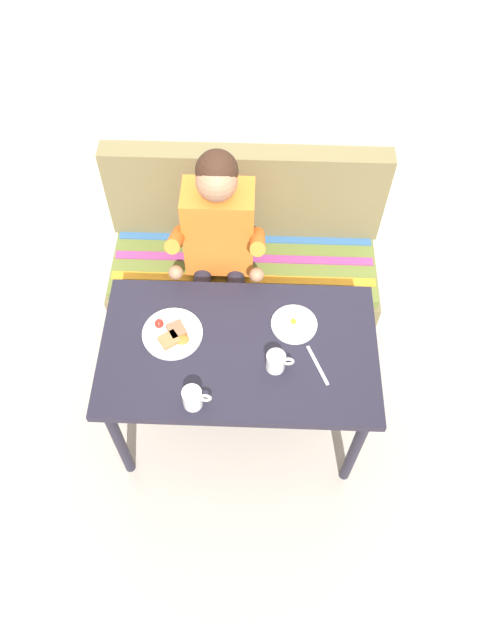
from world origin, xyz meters
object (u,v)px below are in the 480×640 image
(plate_eggs, at_px, (294,324))
(couch, at_px, (244,267))
(table, at_px, (239,357))
(coffee_mug_second, at_px, (276,361))
(plate_breakfast, at_px, (172,334))
(knife, at_px, (318,365))
(person, at_px, (218,242))
(coffee_mug, at_px, (193,398))

(plate_eggs, bearing_deg, couch, 110.52)
(table, relative_size, coffee_mug_second, 10.17)
(plate_breakfast, bearing_deg, table, -10.31)
(knife, bearing_deg, coffee_mug_second, 161.22)
(couch, xyz_separation_m, plate_breakfast, (-0.29, -0.71, 0.41))
(person, bearing_deg, coffee_mug, -93.43)
(table, height_order, coffee_mug_second, coffee_mug_second)
(table, xyz_separation_m, person, (-0.12, 0.59, 0.09))
(coffee_mug, bearing_deg, plate_eggs, 43.83)
(table, relative_size, plate_breakfast, 4.54)
(plate_eggs, height_order, coffee_mug, coffee_mug)
(person, bearing_deg, couch, 55.33)
(couch, height_order, plate_eggs, couch)
(coffee_mug, bearing_deg, table, 57.55)
(person, height_order, plate_breakfast, person)
(coffee_mug_second, relative_size, knife, 0.59)
(couch, distance_m, coffee_mug, 1.14)
(plate_breakfast, bearing_deg, person, 72.42)
(couch, bearing_deg, coffee_mug_second, -79.43)
(plate_eggs, bearing_deg, coffee_mug, -136.17)
(plate_breakfast, relative_size, knife, 1.32)
(couch, bearing_deg, plate_eggs, -69.48)
(couch, height_order, plate_breakfast, couch)
(table, distance_m, coffee_mug_second, 0.22)
(table, bearing_deg, coffee_mug_second, -29.38)
(table, height_order, knife, knife)
(plate_breakfast, relative_size, plate_eggs, 1.30)
(plate_eggs, distance_m, coffee_mug, 0.57)
(plate_eggs, relative_size, knife, 1.02)
(couch, bearing_deg, coffee_mug, -99.46)
(table, relative_size, plate_eggs, 5.89)
(person, relative_size, knife, 6.06)
(plate_eggs, bearing_deg, person, 127.77)
(plate_breakfast, relative_size, coffee_mug_second, 2.24)
(person, xyz_separation_m, coffee_mug, (-0.05, -0.86, 0.04))
(person, distance_m, plate_breakfast, 0.56)
(couch, distance_m, plate_eggs, 0.80)
(coffee_mug_second, bearing_deg, person, 112.43)
(coffee_mug_second, bearing_deg, plate_eggs, 69.49)
(table, height_order, coffee_mug, coffee_mug)
(plate_breakfast, height_order, coffee_mug_second, coffee_mug_second)
(couch, relative_size, coffee_mug, 12.20)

